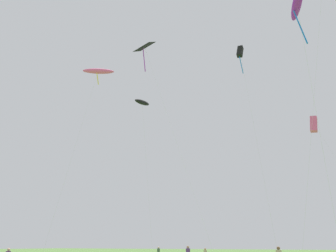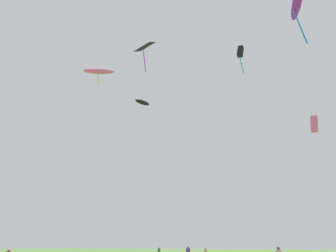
{
  "view_description": "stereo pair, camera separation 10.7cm",
  "coord_description": "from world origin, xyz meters",
  "px_view_note": "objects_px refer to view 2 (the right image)",
  "views": [
    {
      "loc": [
        12.93,
        -18.8,
        1.91
      ],
      "look_at": [
        -0.95,
        7.99,
        12.37
      ],
      "focal_mm": 36.74,
      "sensor_mm": 36.0,
      "label": 1
    },
    {
      "loc": [
        13.03,
        -18.75,
        1.91
      ],
      "look_at": [
        -0.95,
        7.99,
        12.37
      ],
      "focal_mm": 36.74,
      "sensor_mm": 36.0,
      "label": 2
    }
  ],
  "objects_px": {
    "kite_flying_5": "(143,102)",
    "kite_flying_6": "(98,71)",
    "person_standing_5": "(159,252)",
    "kite_flying_0": "(314,124)",
    "kite_flying_3": "(145,48)",
    "kite_flying_2": "(240,52)",
    "kite_flying_7": "(297,4)"
  },
  "relations": [
    {
      "from": "person_standing_5",
      "to": "kite_flying_5",
      "type": "height_order",
      "value": "kite_flying_5"
    },
    {
      "from": "kite_flying_6",
      "to": "person_standing_5",
      "type": "bearing_deg",
      "value": 72.57
    },
    {
      "from": "kite_flying_6",
      "to": "kite_flying_2",
      "type": "bearing_deg",
      "value": 29.32
    },
    {
      "from": "kite_flying_3",
      "to": "kite_flying_7",
      "type": "relative_size",
      "value": 1.33
    },
    {
      "from": "kite_flying_0",
      "to": "kite_flying_3",
      "type": "relative_size",
      "value": 0.68
    },
    {
      "from": "kite_flying_0",
      "to": "kite_flying_7",
      "type": "xyz_separation_m",
      "value": [
        1.35,
        -23.38,
        2.48
      ]
    },
    {
      "from": "kite_flying_6",
      "to": "kite_flying_7",
      "type": "xyz_separation_m",
      "value": [
        25.56,
        -7.12,
        -3.79
      ]
    },
    {
      "from": "kite_flying_2",
      "to": "kite_flying_6",
      "type": "xyz_separation_m",
      "value": [
        -16.69,
        -9.38,
        -3.25
      ]
    },
    {
      "from": "kite_flying_0",
      "to": "kite_flying_2",
      "type": "bearing_deg",
      "value": -137.5
    },
    {
      "from": "person_standing_5",
      "to": "kite_flying_0",
      "type": "height_order",
      "value": "kite_flying_0"
    },
    {
      "from": "person_standing_5",
      "to": "kite_flying_7",
      "type": "bearing_deg",
      "value": 159.57
    },
    {
      "from": "kite_flying_2",
      "to": "kite_flying_5",
      "type": "bearing_deg",
      "value": -178.37
    },
    {
      "from": "kite_flying_5",
      "to": "kite_flying_7",
      "type": "height_order",
      "value": "kite_flying_5"
    },
    {
      "from": "kite_flying_6",
      "to": "kite_flying_7",
      "type": "height_order",
      "value": "kite_flying_6"
    },
    {
      "from": "kite_flying_3",
      "to": "kite_flying_6",
      "type": "distance_m",
      "value": 6.92
    },
    {
      "from": "kite_flying_3",
      "to": "person_standing_5",
      "type": "bearing_deg",
      "value": 107.42
    },
    {
      "from": "kite_flying_0",
      "to": "kite_flying_5",
      "type": "xyz_separation_m",
      "value": [
        -22.84,
        -7.33,
        4.92
      ]
    },
    {
      "from": "kite_flying_5",
      "to": "kite_flying_6",
      "type": "height_order",
      "value": "kite_flying_6"
    },
    {
      "from": "kite_flying_3",
      "to": "kite_flying_0",
      "type": "bearing_deg",
      "value": 40.56
    },
    {
      "from": "person_standing_5",
      "to": "kite_flying_6",
      "type": "bearing_deg",
      "value": 91.08
    },
    {
      "from": "kite_flying_7",
      "to": "kite_flying_3",
      "type": "bearing_deg",
      "value": 156.84
    },
    {
      "from": "kite_flying_0",
      "to": "kite_flying_7",
      "type": "distance_m",
      "value": 23.55
    },
    {
      "from": "kite_flying_5",
      "to": "kite_flying_0",
      "type": "bearing_deg",
      "value": 17.79
    },
    {
      "from": "kite_flying_3",
      "to": "kite_flying_5",
      "type": "xyz_separation_m",
      "value": [
        -5.07,
        7.88,
        -3.64
      ]
    },
    {
      "from": "kite_flying_0",
      "to": "kite_flying_5",
      "type": "relative_size",
      "value": 0.81
    },
    {
      "from": "kite_flying_0",
      "to": "kite_flying_5",
      "type": "distance_m",
      "value": 24.48
    },
    {
      "from": "kite_flying_2",
      "to": "kite_flying_5",
      "type": "height_order",
      "value": "kite_flying_2"
    },
    {
      "from": "kite_flying_5",
      "to": "kite_flying_2",
      "type": "bearing_deg",
      "value": 1.63
    },
    {
      "from": "person_standing_5",
      "to": "kite_flying_0",
      "type": "xyz_separation_m",
      "value": [
        20.82,
        5.47,
        16.37
      ]
    },
    {
      "from": "kite_flying_3",
      "to": "kite_flying_6",
      "type": "bearing_deg",
      "value": -170.66
    },
    {
      "from": "kite_flying_2",
      "to": "kite_flying_3",
      "type": "distance_m",
      "value": 13.23
    },
    {
      "from": "kite_flying_5",
      "to": "kite_flying_7",
      "type": "bearing_deg",
      "value": -33.58
    }
  ]
}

